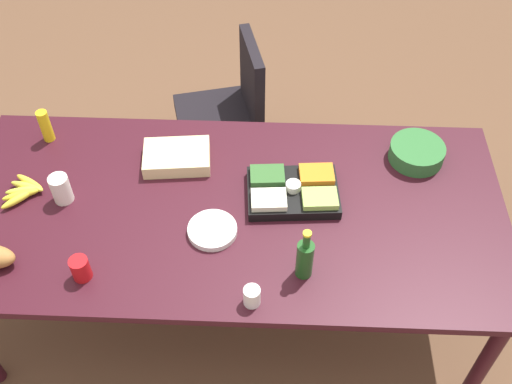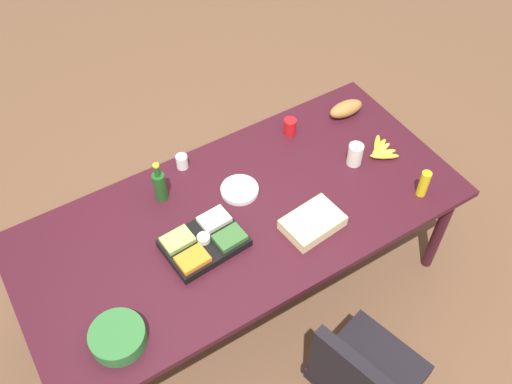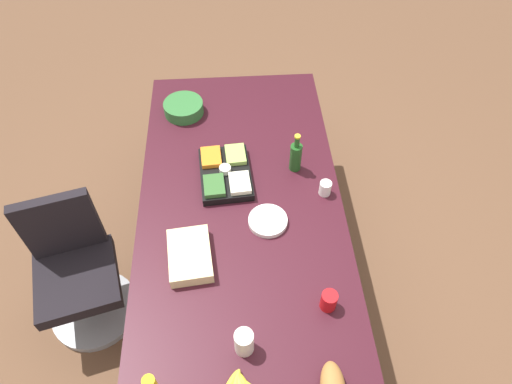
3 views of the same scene
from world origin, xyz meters
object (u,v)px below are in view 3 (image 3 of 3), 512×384
Objects in this scene: office_chair at (80,278)px; sheet_cake at (190,256)px; wine_bottle at (296,156)px; red_solo_cup at (329,301)px; conference_table at (242,219)px; salad_bowl at (184,108)px; paper_cup at (325,188)px; mayo_jar at (244,342)px; veggie_tray at (225,173)px; paper_plate_stack at (268,221)px.

sheet_cake is (0.17, 0.74, 0.46)m from office_chair.
sheet_cake is at bearing -45.70° from wine_bottle.
red_solo_cup is (0.48, 1.42, 0.48)m from office_chair.
salad_bowl is at bearing -158.23° from conference_table.
sheet_cake is 0.88m from paper_cup.
paper_cup is at bearing 117.28° from sheet_cake.
paper_cup is at bearing 103.06° from conference_table.
sheet_cake is 3.56× the size of paper_cup.
sheet_cake is 1.17× the size of wine_bottle.
red_solo_cup is at bearing 113.69° from mayo_jar.
salad_bowl is 1.66m from red_solo_cup.
paper_cup reaches higher than veggie_tray.
salad_bowl is (-1.00, 0.66, 0.47)m from office_chair.
wine_bottle reaches higher than paper_cup.
mayo_jar is at bearing 3.34° from veggie_tray.
wine_bottle reaches higher than veggie_tray.
paper_cup is at bearing 98.68° from office_chair.
conference_table is 0.41m from sheet_cake.
paper_plate_stack is 2.00× the size of red_solo_cup.
conference_table is 2.67× the size of office_chair.
wine_bottle reaches higher than conference_table.
mayo_jar reaches higher than salad_bowl.
paper_plate_stack is at bearing -154.14° from red_solo_cup.
salad_bowl is at bearing -176.53° from sheet_cake.
paper_cup is at bearing 35.86° from wine_bottle.
office_chair is 1.60m from paper_cup.
mayo_jar is at bearing -13.30° from paper_plate_stack.
wine_bottle reaches higher than sheet_cake.
veggie_tray is 1.61× the size of wine_bottle.
paper_cup reaches higher than paper_plate_stack.
wine_bottle is at bearing 161.73° from mayo_jar.
sheet_cake is 0.48m from paper_plate_stack.
office_chair is 2.96× the size of sheet_cake.
paper_plate_stack is (0.96, 0.50, -0.03)m from salad_bowl.
mayo_jar is at bearing -29.99° from paper_cup.
conference_table is at bearing 135.40° from sheet_cake.
sheet_cake is 1.20× the size of salad_bowl.
paper_cup is at bearing 118.58° from paper_plate_stack.
red_solo_cup is at bearing 71.22° from office_chair.
conference_table is 9.21× the size of wine_bottle.
paper_plate_stack is at bearing 91.97° from office_chair.
veggie_tray is (0.61, 0.27, -0.01)m from salad_bowl.
conference_table is 9.46× the size of salad_bowl.
salad_bowl is 0.90m from wine_bottle.
paper_plate_stack is at bearing -26.35° from wine_bottle.
wine_bottle is at bearing 96.10° from veggie_tray.
conference_table is 11.48× the size of paper_plate_stack.
office_chair is at bearing -123.75° from mayo_jar.
wine_bottle is 0.93m from red_solo_cup.
paper_plate_stack is at bearing 32.75° from veggie_tray.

